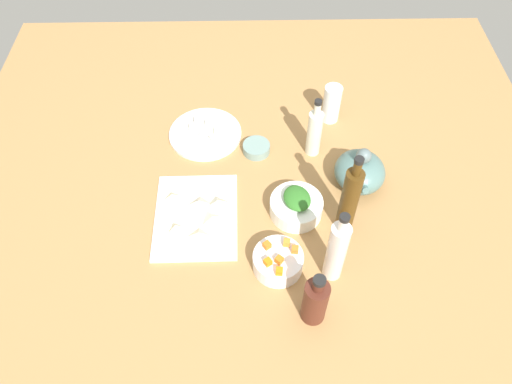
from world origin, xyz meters
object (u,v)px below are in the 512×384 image
Objects in this scene: bottle_2 at (349,200)px; drinking_glass_0 at (332,104)px; cutting_board at (196,216)px; bottle_1 at (314,132)px; teapot at (360,171)px; bottle_3 at (337,251)px; bowl_carrots at (278,261)px; bowl_greens at (296,207)px; bowl_small_side at (256,148)px; plate_tofu at (205,134)px; bottle_0 at (315,301)px.

drinking_glass_0 is (-44.36, 1.00, -5.56)cm from bottle_2.
cutting_board is 1.39× the size of bottle_1.
bottle_3 is at bearing -20.42° from teapot.
bowl_carrots is at bearing -19.65° from drinking_glass_0.
bowl_greens reaches higher than bowl_small_side.
bowl_small_side reaches higher than plate_tofu.
bottle_1 reaches higher than bowl_small_side.
bowl_small_side is 0.41× the size of bottle_1.
cutting_board is 59.87cm from drinking_glass_0.
bowl_greens is at bearing -110.32° from bottle_2.
cutting_board is 1.25× the size of plate_tofu.
bowl_greens is 0.82× the size of bottle_0.
bowl_small_side is at bearing -114.12° from teapot.
teapot is (-10.76, 19.70, 2.86)cm from bowl_greens.
cutting_board is at bearing -134.61° from bottle_0.
bowl_greens is at bearing 92.41° from cutting_board.
bowl_carrots reaches higher than cutting_board.
drinking_glass_0 is (-39.41, 14.36, 4.10)cm from bowl_greens.
bottle_0 reaches higher than drinking_glass_0.
bowl_greens is 19.00cm from bowl_carrots.
bottle_1 reaches higher than bottle_0.
bottle_3 is 59.98cm from drinking_glass_0.
bottle_0 is 1.40× the size of drinking_glass_0.
bottle_3 is 1.95× the size of drinking_glass_0.
teapot is 33.40cm from bottle_3.
bottle_3 reaches higher than bottle_0.
teapot reaches higher than drinking_glass_0.
bottle_2 is 16.02cm from bottle_3.
plate_tofu is 1.77× the size of bowl_carrots.
drinking_glass_0 reaches higher than plate_tofu.
bottle_0 is (31.98, 2.02, 5.19)cm from bowl_greens.
drinking_glass_0 is at bearing 170.19° from bottle_0.
bowl_carrots is (16.75, 23.02, 2.18)cm from cutting_board.
cutting_board is 1.04× the size of bottle_2.
cutting_board is at bearing -76.21° from teapot.
plate_tofu is at bearing -155.01° from bottle_0.
bowl_greens is 25.99cm from bottle_1.
plate_tofu is 56.80cm from bottle_2.
bottle_3 is at bearing 1.56° from bottle_1.
bowl_carrots is 16.82cm from bottle_3.
bottle_3 is (15.14, -5.15, -1.09)cm from bottle_2.
bowl_carrots is 38.75cm from teapot.
plate_tofu is at bearing -80.41° from drinking_glass_0.
teapot reaches higher than bowl_carrots.
bowl_carrots is at bearing -56.24° from bottle_2.
cutting_board is 29.26cm from bowl_greens.
bowl_greens is 42.15cm from drinking_glass_0.
teapot reaches higher than bowl_small_side.
bottle_2 reaches higher than bottle_1.
bottle_1 is at bearing -25.87° from drinking_glass_0.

